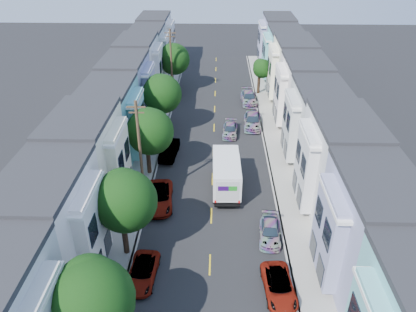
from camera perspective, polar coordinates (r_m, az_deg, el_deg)
ground at (r=36.66m, az=0.48°, el=-8.41°), size 160.00×160.00×0.00m
road_slab at (r=49.30m, az=0.81°, el=2.48°), size 12.00×70.00×0.02m
curb_left at (r=49.70m, az=-6.19°, el=2.61°), size 0.30×70.00×0.15m
curb_right at (r=49.59m, az=7.83°, el=2.43°), size 0.30×70.00×0.15m
sidewalk_left at (r=49.88m, az=-7.67°, el=2.62°), size 2.60×70.00×0.15m
sidewalk_right at (r=49.75m, az=9.31°, el=2.41°), size 2.60×70.00×0.15m
centerline at (r=49.31m, az=0.81°, el=2.46°), size 0.12×70.00×0.01m
townhouse_row_left at (r=50.65m, az=-11.92°, el=2.57°), size 5.00×70.00×8.50m
townhouse_row_right at (r=50.45m, az=13.59°, el=2.24°), size 5.00×70.00×8.50m
tree_a at (r=24.15m, az=-16.18°, el=-18.97°), size 4.70×4.70×7.36m
tree_b at (r=30.43m, az=-11.69°, el=-6.26°), size 4.70×4.70×7.46m
tree_c at (r=40.50m, az=-8.27°, el=3.40°), size 4.70×4.70×7.22m
tree_d at (r=49.06m, az=-6.58°, el=8.66°), size 4.70×4.70×7.47m
tree_e at (r=62.56m, az=-4.88°, el=13.41°), size 4.70×4.70×7.43m
tree_far_r at (r=62.20m, az=7.55°, el=12.03°), size 2.80×2.80×5.34m
utility_pole_near at (r=36.06m, az=-9.49°, el=0.29°), size 1.60×0.26×10.00m
utility_pole_far at (r=59.79m, az=-5.17°, el=12.71°), size 1.60×0.26×10.00m
fedex_truck at (r=39.14m, az=2.59°, el=-2.41°), size 2.61×6.79×3.25m
lead_sedan at (r=50.12m, az=3.12°, el=3.70°), size 2.03×4.28×1.25m
parked_left_b at (r=31.13m, az=-9.22°, el=-15.89°), size 2.25×4.47×1.21m
parked_left_c at (r=37.86m, az=-6.94°, el=-5.82°), size 3.00×5.65×1.51m
parked_left_d at (r=45.38m, az=-5.46°, el=0.82°), size 2.02×4.73×1.53m
parked_right_a at (r=30.29m, az=9.92°, el=-17.57°), size 2.40×4.64×1.25m
parked_right_b at (r=34.45m, az=8.71°, el=-10.45°), size 2.09×4.23×1.23m
parked_right_c at (r=52.42m, az=6.26°, el=4.97°), size 2.44×5.25×1.54m
parked_right_d at (r=59.68m, az=5.73°, el=8.16°), size 2.36×5.12×1.51m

